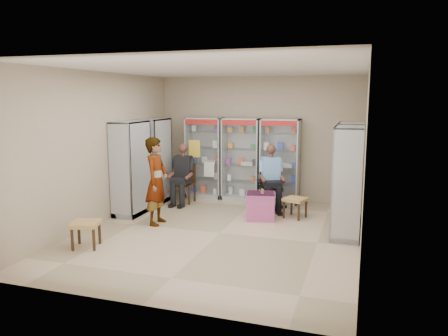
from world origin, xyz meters
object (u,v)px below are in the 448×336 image
(cabinet_right_near, at_px, (347,183))
(woven_stool_a, at_px, (295,208))
(woven_stool_b, at_px, (86,234))
(cabinet_back_left, at_px, (205,158))
(cabinet_left_far, at_px, (155,161))
(office_chair, at_px, (271,186))
(wooden_chair, at_px, (185,183))
(standing_man, at_px, (157,181))
(seated_shopkeeper, at_px, (270,179))
(cabinet_right_far, at_px, (349,172))
(cabinet_back_mid, at_px, (241,159))
(cabinet_left_near, at_px, (131,168))
(pink_trunk, at_px, (261,206))
(cabinet_back_right, at_px, (280,161))

(cabinet_right_near, height_order, woven_stool_a, cabinet_right_near)
(woven_stool_b, bearing_deg, woven_stool_a, 43.32)
(woven_stool_a, bearing_deg, cabinet_back_left, 153.07)
(cabinet_left_far, bearing_deg, woven_stool_a, 84.53)
(cabinet_left_far, distance_m, office_chair, 2.81)
(cabinet_right_near, bearing_deg, woven_stool_a, 47.37)
(wooden_chair, height_order, standing_man, standing_man)
(office_chair, bearing_deg, seated_shopkeeper, -114.02)
(cabinet_right_far, bearing_deg, cabinet_back_mid, 66.35)
(wooden_chair, xyz_separation_m, office_chair, (2.09, 0.01, 0.07))
(cabinet_right_near, bearing_deg, cabinet_left_near, 87.43)
(cabinet_back_mid, height_order, cabinet_left_far, same)
(cabinet_right_near, relative_size, seated_shopkeeper, 1.45)
(cabinet_right_near, distance_m, standing_man, 3.62)
(cabinet_back_mid, relative_size, woven_stool_b, 4.52)
(cabinet_left_far, bearing_deg, cabinet_left_near, -0.00)
(cabinet_right_far, bearing_deg, pink_trunk, 104.12)
(cabinet_back_right, xyz_separation_m, cabinet_left_near, (-2.83, -2.03, 0.00))
(cabinet_back_left, xyz_separation_m, cabinet_back_mid, (0.95, 0.00, 0.00))
(cabinet_back_left, distance_m, woven_stool_b, 4.27)
(woven_stool_a, bearing_deg, wooden_chair, 169.07)
(cabinet_left_near, bearing_deg, pink_trunk, 99.67)
(cabinet_left_near, height_order, wooden_chair, cabinet_left_near)
(cabinet_back_mid, bearing_deg, cabinet_left_far, -153.68)
(woven_stool_a, xyz_separation_m, standing_man, (-2.55, -1.28, 0.65))
(cabinet_right_far, xyz_separation_m, wooden_chair, (-3.78, 0.40, -0.53))
(cabinet_left_near, xyz_separation_m, office_chair, (2.77, 1.31, -0.46))
(cabinet_right_far, relative_size, pink_trunk, 3.54)
(woven_stool_a, height_order, woven_stool_b, woven_stool_b)
(seated_shopkeeper, distance_m, woven_stool_b, 4.19)
(woven_stool_a, bearing_deg, standing_man, -153.29)
(cabinet_back_mid, relative_size, cabinet_right_far, 1.00)
(cabinet_right_far, xyz_separation_m, woven_stool_a, (-1.06, -0.13, -0.79))
(cabinet_back_left, bearing_deg, cabinet_right_near, -32.28)
(cabinet_back_left, height_order, office_chair, cabinet_back_left)
(pink_trunk, bearing_deg, cabinet_right_far, 14.12)
(cabinet_back_right, distance_m, woven_stool_a, 1.59)
(cabinet_back_mid, xyz_separation_m, cabinet_left_far, (-1.88, -0.93, 0.00))
(pink_trunk, height_order, standing_man, standing_man)
(cabinet_back_left, xyz_separation_m, woven_stool_b, (-0.60, -4.15, -0.78))
(cabinet_left_far, relative_size, seated_shopkeeper, 1.45)
(cabinet_right_near, distance_m, cabinet_left_far, 4.65)
(cabinet_left_far, bearing_deg, cabinet_back_right, 108.19)
(woven_stool_a, bearing_deg, pink_trunk, -155.17)
(seated_shopkeeper, bearing_deg, cabinet_right_far, -35.95)
(cabinet_right_near, xyz_separation_m, seated_shopkeeper, (-1.69, 1.46, -0.31))
(cabinet_right_near, bearing_deg, standing_man, 94.87)
(pink_trunk, xyz_separation_m, standing_man, (-1.88, -0.97, 0.59))
(cabinet_right_far, distance_m, woven_stool_a, 1.33)
(cabinet_back_right, bearing_deg, cabinet_back_mid, 180.00)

